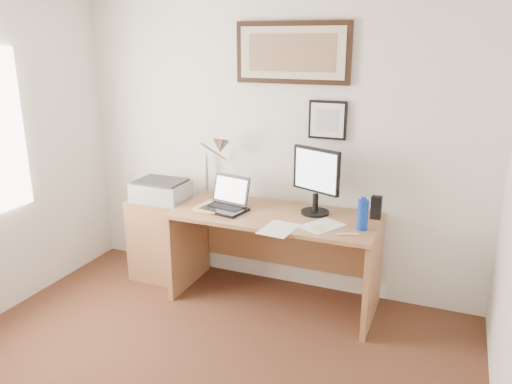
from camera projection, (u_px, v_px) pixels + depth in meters
The scene contains 17 objects.
wall_back at pixel (274, 141), 4.11m from camera, with size 3.50×0.02×2.50m, color white.
side_cabinet at pixel (163, 238), 4.41m from camera, with size 0.50×0.40×0.73m, color #8F603C.
water_bottle at pixel (363, 215), 3.52m from camera, with size 0.08×0.08×0.22m, color #0C32A8.
bottle_cap at pixel (364, 199), 3.49m from camera, with size 0.04×0.04×0.02m, color #0C32A8.
speaker at pixel (376, 207), 3.75m from camera, with size 0.08×0.07×0.17m, color black.
paper_sheet_a at pixel (279, 229), 3.56m from camera, with size 0.22×0.31×0.00m, color white.
paper_sheet_b at pixel (322, 226), 3.62m from camera, with size 0.22×0.31×0.00m, color white.
sticky_pad at pixel (318, 229), 3.55m from camera, with size 0.08×0.08×0.01m, color #DAC967.
marker_pen at pixel (347, 234), 3.45m from camera, with size 0.02×0.02×0.14m, color silver.
book at pixel (201, 205), 4.05m from camera, with size 0.21×0.29×0.02m, color #CDBC60.
desk at pixel (278, 238), 4.01m from camera, with size 1.60×0.70×0.75m.
laptop at pixel (227, 202), 3.97m from camera, with size 0.38×0.36×0.26m.
lcd_monitor at pixel (316, 178), 3.79m from camera, with size 0.40×0.22×0.52m.
printer at pixel (161, 190), 4.24m from camera, with size 0.44×0.34×0.18m.
desk_lamp at pixel (220, 149), 4.10m from camera, with size 0.29×0.27×0.53m.
picture_large at pixel (292, 53), 3.82m from camera, with size 0.92×0.04×0.47m.
picture_small at pixel (328, 120), 3.86m from camera, with size 0.30×0.03×0.30m.
Camera 1 is at (1.39, -1.81, 2.04)m, focal length 35.00 mm.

